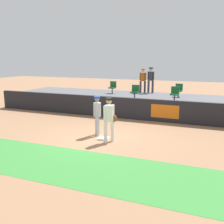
{
  "coord_description": "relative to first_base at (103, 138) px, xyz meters",
  "views": [
    {
      "loc": [
        4.74,
        -10.11,
        3.44
      ],
      "look_at": [
        0.24,
        0.88,
        1.0
      ],
      "focal_mm": 42.97,
      "sensor_mm": 36.0,
      "label": 1
    }
  ],
  "objects": [
    {
      "name": "seat_back_right",
      "position": [
        2.0,
        7.38,
        1.37
      ],
      "size": [
        0.46,
        0.44,
        0.84
      ],
      "color": "#4C4C51",
      "rests_on": "bleacher_platform"
    },
    {
      "name": "player_runner_visitor",
      "position": [
        -0.5,
        0.49,
        0.98
      ],
      "size": [
        0.42,
        0.48,
        1.76
      ],
      "rotation": [
        0.0,
        0.0,
        -1.27
      ],
      "color": "#9EA3AD",
      "rests_on": "ground_plane"
    },
    {
      "name": "grass_foreground_strip",
      "position": [
        -0.24,
        -2.95,
        -0.04
      ],
      "size": [
        18.0,
        2.8,
        0.01
      ],
      "primitive_type": "cube",
      "color": "#388438",
      "rests_on": "ground_plane"
    },
    {
      "name": "seat_back_left",
      "position": [
        -2.56,
        7.38,
        1.37
      ],
      "size": [
        0.45,
        0.44,
        0.84
      ],
      "color": "#4C4C51",
      "rests_on": "bleacher_platform"
    },
    {
      "name": "seat_front_right",
      "position": [
        2.05,
        5.58,
        1.37
      ],
      "size": [
        0.47,
        0.44,
        0.84
      ],
      "color": "#4C4C51",
      "rests_on": "bleacher_platform"
    },
    {
      "name": "bleacher_platform",
      "position": [
        -0.24,
        6.71,
        0.43
      ],
      "size": [
        18.0,
        4.8,
        0.94
      ],
      "primitive_type": "cube",
      "color": "#59595E",
      "rests_on": "ground_plane"
    },
    {
      "name": "player_fielder_home",
      "position": [
        0.38,
        -0.23,
        1.02
      ],
      "size": [
        0.55,
        0.49,
        1.84
      ],
      "rotation": [
        0.0,
        0.0,
        -2.18
      ],
      "color": "white",
      "rests_on": "ground_plane"
    },
    {
      "name": "spectator_capped",
      "position": [
        -0.14,
        8.55,
        1.94
      ],
      "size": [
        0.5,
        0.41,
        1.8
      ],
      "rotation": [
        0.0,
        0.0,
        2.92
      ],
      "color": "#33384C",
      "rests_on": "bleacher_platform"
    },
    {
      "name": "first_base",
      "position": [
        0.0,
        0.0,
        0.0
      ],
      "size": [
        0.4,
        0.4,
        0.08
      ],
      "primitive_type": "cube",
      "color": "white",
      "rests_on": "ground_plane"
    },
    {
      "name": "seat_front_center",
      "position": [
        -0.36,
        5.58,
        1.37
      ],
      "size": [
        0.46,
        0.44,
        0.84
      ],
      "color": "#4C4C51",
      "rests_on": "bleacher_platform"
    },
    {
      "name": "field_wall",
      "position": [
        -0.23,
        4.14,
        0.56
      ],
      "size": [
        18.0,
        0.26,
        1.2
      ],
      "color": "black",
      "rests_on": "ground_plane"
    },
    {
      "name": "spectator_hooded",
      "position": [
        -0.7,
        8.5,
        1.89
      ],
      "size": [
        0.46,
        0.4,
        1.7
      ],
      "rotation": [
        0.0,
        0.0,
        3.44
      ],
      "color": "#33384C",
      "rests_on": "bleacher_platform"
    },
    {
      "name": "ground_plane",
      "position": [
        -0.24,
        0.12,
        -0.04
      ],
      "size": [
        60.0,
        60.0,
        0.0
      ],
      "primitive_type": "plane",
      "color": "#936B4C"
    }
  ]
}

